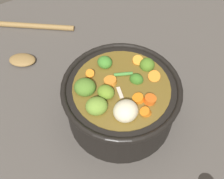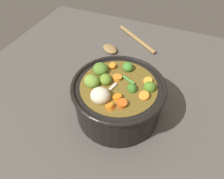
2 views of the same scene
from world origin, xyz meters
name	(u,v)px [view 2 (image 2 of 2)]	position (x,y,z in m)	size (l,w,h in m)	color
ground_plane	(118,112)	(0.00, 0.00, 0.00)	(1.10, 1.10, 0.00)	#514C47
cooking_pot	(118,98)	(0.00, 0.00, 0.06)	(0.25, 0.25, 0.14)	black
wooden_spoon	(124,44)	(-0.10, 0.33, 0.01)	(0.22, 0.23, 0.02)	olive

